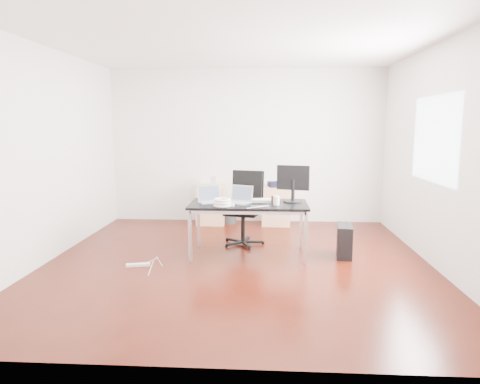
# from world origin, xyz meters

# --- Properties ---
(room_shell) EXTENTS (5.00, 5.00, 5.00)m
(room_shell) POSITION_xyz_m (0.04, 0.00, 1.40)
(room_shell) COLOR #340D05
(room_shell) RESTS_ON ground
(desk) EXTENTS (1.60, 0.80, 0.73)m
(desk) POSITION_xyz_m (0.13, 0.33, 0.68)
(desk) COLOR black
(desk) RESTS_ON ground
(office_chair) EXTENTS (0.58, 0.60, 1.08)m
(office_chair) POSITION_xyz_m (0.05, 0.94, 0.61)
(office_chair) COLOR black
(office_chair) RESTS_ON ground
(filing_cabinet_left) EXTENTS (0.50, 0.50, 0.70)m
(filing_cabinet_left) POSITION_xyz_m (-0.63, 2.23, 0.35)
(filing_cabinet_left) COLOR tan
(filing_cabinet_left) RESTS_ON ground
(filing_cabinet_right) EXTENTS (0.50, 0.50, 0.70)m
(filing_cabinet_right) POSITION_xyz_m (0.55, 2.23, 0.35)
(filing_cabinet_right) COLOR tan
(filing_cabinet_right) RESTS_ON ground
(pc_tower) EXTENTS (0.26, 0.47, 0.44)m
(pc_tower) POSITION_xyz_m (1.44, 0.34, 0.22)
(pc_tower) COLOR black
(pc_tower) RESTS_ON ground
(wastebasket) EXTENTS (0.32, 0.32, 0.28)m
(wastebasket) POSITION_xyz_m (-0.29, 2.25, 0.14)
(wastebasket) COLOR black
(wastebasket) RESTS_ON ground
(power_strip) EXTENTS (0.31, 0.13, 0.04)m
(power_strip) POSITION_xyz_m (-1.26, -0.24, 0.02)
(power_strip) COLOR white
(power_strip) RESTS_ON ground
(laptop_left) EXTENTS (0.41, 0.37, 0.23)m
(laptop_left) POSITION_xyz_m (-0.39, 0.35, 0.79)
(laptop_left) COLOR silver
(laptop_left) RESTS_ON desk
(laptop_right) EXTENTS (0.40, 0.36, 0.23)m
(laptop_right) POSITION_xyz_m (0.01, 0.35, 0.79)
(laptop_right) COLOR silver
(laptop_right) RESTS_ON desk
(monitor) EXTENTS (0.45, 0.26, 0.51)m
(monitor) POSITION_xyz_m (0.74, 0.46, 1.01)
(monitor) COLOR black
(monitor) RESTS_ON desk
(keyboard) EXTENTS (0.46, 0.23, 0.02)m
(keyboard) POSITION_xyz_m (0.34, 0.57, 0.74)
(keyboard) COLOR white
(keyboard) RESTS_ON desk
(cup_white) EXTENTS (0.09, 0.09, 0.12)m
(cup_white) POSITION_xyz_m (0.51, 0.23, 0.79)
(cup_white) COLOR white
(cup_white) RESTS_ON desk
(cup_brown) EXTENTS (0.08, 0.08, 0.10)m
(cup_brown) POSITION_xyz_m (0.47, 0.37, 0.78)
(cup_brown) COLOR #4F2B1B
(cup_brown) RESTS_ON desk
(cable_coil) EXTENTS (0.24, 0.24, 0.11)m
(cable_coil) POSITION_xyz_m (-0.20, 0.07, 0.78)
(cable_coil) COLOR white
(cable_coil) RESTS_ON desk
(power_adapter) EXTENTS (0.07, 0.07, 0.03)m
(power_adapter) POSITION_xyz_m (-0.08, 0.09, 0.74)
(power_adapter) COLOR white
(power_adapter) RESTS_ON desk
(speaker) EXTENTS (0.10, 0.09, 0.18)m
(speaker) POSITION_xyz_m (-0.58, 2.17, 0.79)
(speaker) COLOR #9E9E9E
(speaker) RESTS_ON filing_cabinet_left
(navy_garment) EXTENTS (0.35, 0.31, 0.09)m
(navy_garment) POSITION_xyz_m (0.57, 2.17, 0.74)
(navy_garment) COLOR black
(navy_garment) RESTS_ON filing_cabinet_right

